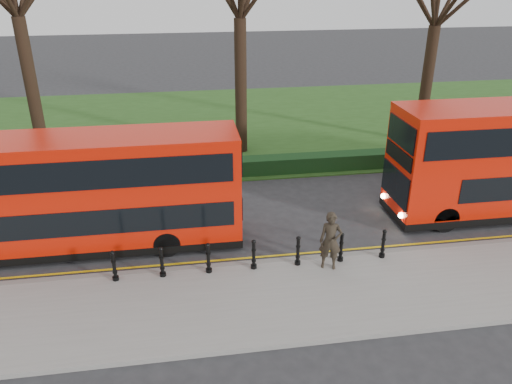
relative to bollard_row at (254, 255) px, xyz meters
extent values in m
plane|color=#28282B|center=(-0.94, 1.35, -0.65)|extent=(120.00, 120.00, 0.00)
cube|color=gray|center=(-0.94, -1.65, -0.58)|extent=(60.00, 4.00, 0.15)
cube|color=slate|center=(-0.94, 0.35, -0.58)|extent=(60.00, 0.25, 0.16)
cube|color=#264B19|center=(-0.94, 16.35, -0.62)|extent=(60.00, 18.00, 0.06)
cube|color=black|center=(-0.94, 8.15, -0.25)|extent=(60.00, 0.90, 0.80)
cube|color=yellow|center=(-0.94, 0.65, -0.64)|extent=(60.00, 0.10, 0.01)
cube|color=yellow|center=(-0.94, 0.85, -0.64)|extent=(60.00, 0.10, 0.01)
cylinder|color=black|center=(-8.94, 11.35, 2.84)|extent=(0.60, 0.60, 6.98)
cylinder|color=black|center=(1.06, 11.35, 2.73)|extent=(0.60, 0.60, 6.76)
cylinder|color=black|center=(11.06, 11.35, 2.48)|extent=(0.60, 0.60, 6.26)
cylinder|color=black|center=(-4.37, 0.00, 0.00)|extent=(0.15, 0.15, 1.00)
cylinder|color=black|center=(-2.91, 0.00, 0.00)|extent=(0.15, 0.15, 1.00)
cylinder|color=black|center=(-1.46, 0.00, 0.00)|extent=(0.15, 0.15, 1.00)
cylinder|color=black|center=(0.00, 0.00, 0.00)|extent=(0.15, 0.15, 1.00)
cylinder|color=black|center=(1.46, 0.00, 0.00)|extent=(0.15, 0.15, 1.00)
cylinder|color=black|center=(2.91, 0.00, 0.00)|extent=(0.15, 0.15, 1.00)
cylinder|color=black|center=(4.37, 0.00, 0.00)|extent=(0.15, 0.15, 1.00)
cube|color=red|center=(-5.27, 2.48, 1.54)|extent=(10.14, 2.31, 3.73)
cube|color=black|center=(-5.27, 2.48, -0.37)|extent=(10.16, 2.33, 0.28)
cube|color=black|center=(-4.53, 1.32, 0.87)|extent=(8.12, 0.04, 0.88)
cube|color=black|center=(-5.27, 1.32, 2.53)|extent=(9.59, 0.04, 0.97)
cylinder|color=black|center=(-2.78, 1.46, -0.19)|extent=(0.92, 0.28, 0.92)
cylinder|color=black|center=(-2.78, 3.49, -0.19)|extent=(0.92, 0.28, 0.92)
cube|color=black|center=(5.83, 2.72, 2.05)|extent=(0.06, 2.20, 0.55)
cylinder|color=black|center=(7.45, 1.61, -0.15)|extent=(1.00, 0.30, 1.00)
cylinder|color=black|center=(7.45, 3.82, -0.15)|extent=(1.00, 0.30, 1.00)
imported|color=#2B241B|center=(2.43, -0.31, 0.48)|extent=(0.82, 0.66, 1.96)
camera|label=1|loc=(-2.02, -13.52, 8.55)|focal=35.00mm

